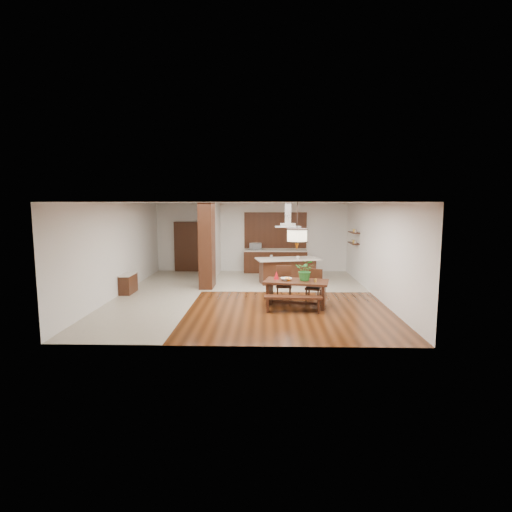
{
  "coord_description": "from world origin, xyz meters",
  "views": [
    {
      "loc": [
        0.61,
        -12.25,
        2.88
      ],
      "look_at": [
        0.3,
        0.0,
        1.25
      ],
      "focal_mm": 28.0,
      "sensor_mm": 36.0,
      "label": 1
    }
  ],
  "objects_px": {
    "hallway_console": "(128,284)",
    "foliage_plant": "(306,270)",
    "dining_bench": "(293,304)",
    "dining_chair_right": "(314,286)",
    "fruit_bowl": "(286,279)",
    "microwave": "(255,246)",
    "kitchen_island": "(287,270)",
    "range_hood": "(288,215)",
    "dining_table": "(296,287)",
    "dining_chair_left": "(284,284)",
    "pendant_lantern": "(297,226)",
    "island_cup": "(298,257)"
  },
  "relations": [
    {
      "from": "hallway_console",
      "to": "foliage_plant",
      "type": "bearing_deg",
      "value": -14.99
    },
    {
      "from": "dining_chair_left",
      "to": "fruit_bowl",
      "type": "relative_size",
      "value": 3.37
    },
    {
      "from": "foliage_plant",
      "to": "fruit_bowl",
      "type": "bearing_deg",
      "value": 178.59
    },
    {
      "from": "hallway_console",
      "to": "dining_bench",
      "type": "xyz_separation_m",
      "value": [
        5.14,
        -2.1,
        -0.1
      ]
    },
    {
      "from": "range_hood",
      "to": "microwave",
      "type": "distance_m",
      "value": 2.9
    },
    {
      "from": "hallway_console",
      "to": "microwave",
      "type": "xyz_separation_m",
      "value": [
        3.98,
        4.02,
        0.77
      ]
    },
    {
      "from": "dining_table",
      "to": "kitchen_island",
      "type": "xyz_separation_m",
      "value": [
        -0.08,
        3.24,
        -0.07
      ]
    },
    {
      "from": "foliage_plant",
      "to": "island_cup",
      "type": "bearing_deg",
      "value": 89.38
    },
    {
      "from": "hallway_console",
      "to": "island_cup",
      "type": "height_order",
      "value": "island_cup"
    },
    {
      "from": "dining_bench",
      "to": "dining_chair_left",
      "type": "relative_size",
      "value": 1.49
    },
    {
      "from": "foliage_plant",
      "to": "range_hood",
      "type": "relative_size",
      "value": 0.66
    },
    {
      "from": "pendant_lantern",
      "to": "foliage_plant",
      "type": "xyz_separation_m",
      "value": [
        0.25,
        0.0,
        -1.22
      ]
    },
    {
      "from": "fruit_bowl",
      "to": "dining_bench",
      "type": "bearing_deg",
      "value": -76.12
    },
    {
      "from": "island_cup",
      "to": "pendant_lantern",
      "type": "bearing_deg",
      "value": -95.21
    },
    {
      "from": "fruit_bowl",
      "to": "microwave",
      "type": "distance_m",
      "value": 5.58
    },
    {
      "from": "foliage_plant",
      "to": "range_hood",
      "type": "distance_m",
      "value": 3.56
    },
    {
      "from": "dining_bench",
      "to": "fruit_bowl",
      "type": "xyz_separation_m",
      "value": [
        -0.16,
        0.64,
        0.55
      ]
    },
    {
      "from": "dining_chair_left",
      "to": "fruit_bowl",
      "type": "xyz_separation_m",
      "value": [
        0.04,
        -0.6,
        0.26
      ]
    },
    {
      "from": "microwave",
      "to": "fruit_bowl",
      "type": "bearing_deg",
      "value": -81.35
    },
    {
      "from": "hallway_console",
      "to": "fruit_bowl",
      "type": "xyz_separation_m",
      "value": [
        4.99,
        -1.47,
        0.45
      ]
    },
    {
      "from": "dining_bench",
      "to": "microwave",
      "type": "distance_m",
      "value": 6.29
    },
    {
      "from": "dining_bench",
      "to": "dining_chair_right",
      "type": "height_order",
      "value": "dining_chair_right"
    },
    {
      "from": "dining_table",
      "to": "dining_bench",
      "type": "bearing_deg",
      "value": -101.66
    },
    {
      "from": "dining_table",
      "to": "dining_chair_left",
      "type": "height_order",
      "value": "dining_chair_left"
    },
    {
      "from": "dining_table",
      "to": "foliage_plant",
      "type": "relative_size",
      "value": 3.2
    },
    {
      "from": "dining_bench",
      "to": "kitchen_island",
      "type": "distance_m",
      "value": 3.87
    },
    {
      "from": "dining_table",
      "to": "microwave",
      "type": "xyz_separation_m",
      "value": [
        -1.29,
        5.5,
        0.55
      ]
    },
    {
      "from": "hallway_console",
      "to": "pendant_lantern",
      "type": "height_order",
      "value": "pendant_lantern"
    },
    {
      "from": "dining_table",
      "to": "range_hood",
      "type": "relative_size",
      "value": 2.11
    },
    {
      "from": "pendant_lantern",
      "to": "fruit_bowl",
      "type": "relative_size",
      "value": 4.3
    },
    {
      "from": "hallway_console",
      "to": "dining_bench",
      "type": "bearing_deg",
      "value": -22.22
    },
    {
      "from": "kitchen_island",
      "to": "foliage_plant",
      "type": "bearing_deg",
      "value": -96.64
    },
    {
      "from": "pendant_lantern",
      "to": "dining_chair_right",
      "type": "bearing_deg",
      "value": 39.05
    },
    {
      "from": "dining_chair_right",
      "to": "island_cup",
      "type": "relative_size",
      "value": 8.48
    },
    {
      "from": "island_cup",
      "to": "microwave",
      "type": "distance_m",
      "value": 2.86
    },
    {
      "from": "pendant_lantern",
      "to": "foliage_plant",
      "type": "height_order",
      "value": "pendant_lantern"
    },
    {
      "from": "dining_chair_right",
      "to": "range_hood",
      "type": "distance_m",
      "value": 3.5
    },
    {
      "from": "pendant_lantern",
      "to": "island_cup",
      "type": "bearing_deg",
      "value": 84.79
    },
    {
      "from": "island_cup",
      "to": "microwave",
      "type": "bearing_deg",
      "value": 123.46
    },
    {
      "from": "kitchen_island",
      "to": "range_hood",
      "type": "distance_m",
      "value": 1.99
    },
    {
      "from": "fruit_bowl",
      "to": "dining_chair_left",
      "type": "bearing_deg",
      "value": 93.46
    },
    {
      "from": "kitchen_island",
      "to": "range_hood",
      "type": "bearing_deg",
      "value": 77.51
    },
    {
      "from": "dining_bench",
      "to": "dining_chair_right",
      "type": "xyz_separation_m",
      "value": [
        0.67,
        1.06,
        0.27
      ]
    },
    {
      "from": "dining_table",
      "to": "pendant_lantern",
      "type": "xyz_separation_m",
      "value": [
        0.0,
        -0.0,
        1.71
      ]
    },
    {
      "from": "fruit_bowl",
      "to": "microwave",
      "type": "height_order",
      "value": "microwave"
    },
    {
      "from": "pendant_lantern",
      "to": "foliage_plant",
      "type": "distance_m",
      "value": 1.24
    },
    {
      "from": "kitchen_island",
      "to": "microwave",
      "type": "height_order",
      "value": "microwave"
    },
    {
      "from": "dining_chair_left",
      "to": "dining_bench",
      "type": "bearing_deg",
      "value": -79.29
    },
    {
      "from": "dining_table",
      "to": "fruit_bowl",
      "type": "distance_m",
      "value": 0.37
    },
    {
      "from": "foliage_plant",
      "to": "dining_chair_left",
      "type": "bearing_deg",
      "value": 133.06
    }
  ]
}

